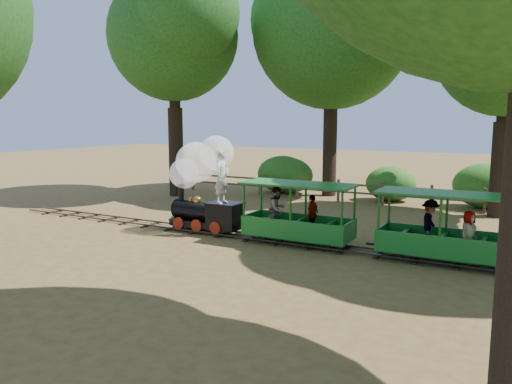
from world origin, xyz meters
The scene contains 13 objects.
ground centered at (0.00, 0.00, 0.00)m, with size 90.00×90.00×0.00m, color olive.
track centered at (0.00, 0.00, 0.07)m, with size 22.00×1.00×0.10m.
locomotive centered at (-2.88, 0.06, 1.81)m, with size 2.81×1.32×3.23m.
carriage_front centered at (0.46, -0.01, 0.79)m, with size 3.33×1.36×1.73m.
carriage_rear centered at (4.58, 0.03, 0.78)m, with size 3.33×1.36×1.73m.
oak_nw centered at (-8.53, 6.08, 7.80)m, with size 7.54×6.64×10.52m.
oak_nc centered at (-2.04, 9.60, 8.20)m, with size 9.29×8.18×11.54m.
oak_ne centered at (5.47, 7.57, 6.67)m, with size 6.68×5.88×9.09m.
fence centered at (0.00, 8.00, 0.58)m, with size 18.10×0.10×1.00m.
shrub_west centered at (-4.10, 9.30, 0.89)m, with size 2.58×1.99×1.79m, color #2D6B1E.
shrub_mid_w centered at (-4.38, 9.30, 0.93)m, with size 2.69×2.07×1.86m, color #2D6B1E.
shrub_mid_e centered at (1.01, 9.30, 0.78)m, with size 2.26×1.74×1.56m, color #2D6B1E.
shrub_east centered at (4.95, 9.30, 0.94)m, with size 2.71×2.08×1.87m, color #2D6B1E.
Camera 1 is at (6.37, -13.18, 3.66)m, focal length 35.00 mm.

